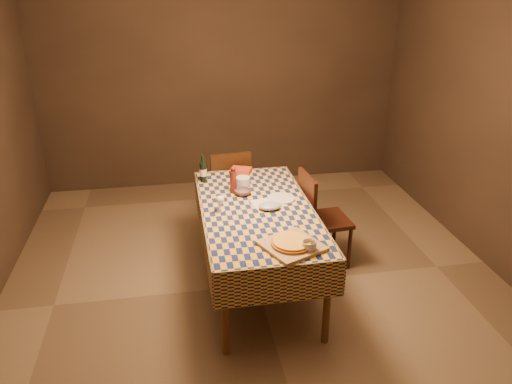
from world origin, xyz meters
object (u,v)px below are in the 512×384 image
at_px(wine_bottle, 203,172).
at_px(chair_right, 318,214).
at_px(pizza, 292,242).
at_px(bowl, 243,192).
at_px(dining_table, 257,216).
at_px(chair_far, 229,186).
at_px(white_plate, 281,198).
at_px(cutting_board, 292,246).

bearing_deg(wine_bottle, chair_right, -20.84).
distance_m(pizza, bowl, 1.00).
bearing_deg(bowl, pizza, -77.77).
xyz_separation_m(dining_table, chair_far, (-0.11, 1.08, -0.17)).
bearing_deg(dining_table, chair_far, 95.92).
distance_m(dining_table, pizza, 0.70).
bearing_deg(white_plate, dining_table, -148.54).
xyz_separation_m(pizza, wine_bottle, (-0.53, 1.35, 0.06)).
height_order(wine_bottle, white_plate, wine_bottle).
distance_m(dining_table, wine_bottle, 0.80).
bearing_deg(chair_right, wine_bottle, 159.16).
xyz_separation_m(cutting_board, wine_bottle, (-0.53, 1.35, 0.09)).
bearing_deg(pizza, chair_far, 98.02).
height_order(pizza, bowl, pizza).
relative_size(cutting_board, chair_right, 0.42).
bearing_deg(white_plate, bowl, 154.63).
xyz_separation_m(pizza, white_plate, (0.11, 0.83, -0.03)).
relative_size(dining_table, pizza, 5.52).
height_order(pizza, wine_bottle, wine_bottle).
height_order(bowl, white_plate, bowl).
height_order(cutting_board, pizza, pizza).
height_order(chair_far, chair_right, same).
bearing_deg(chair_far, dining_table, -84.08).
bearing_deg(chair_right, cutting_board, -117.16).
xyz_separation_m(bowl, white_plate, (0.32, -0.15, -0.02)).
bearing_deg(pizza, dining_table, 101.31).
xyz_separation_m(wine_bottle, white_plate, (0.64, -0.52, -0.09)).
distance_m(pizza, white_plate, 0.83).
height_order(bowl, chair_right, chair_right).
distance_m(bowl, white_plate, 0.35).
distance_m(pizza, chair_far, 1.80).
xyz_separation_m(dining_table, cutting_board, (0.14, -0.68, 0.09)).
relative_size(bowl, chair_far, 0.16).
distance_m(wine_bottle, chair_far, 0.61).
height_order(wine_bottle, chair_right, wine_bottle).
bearing_deg(dining_table, cutting_board, -78.69).
height_order(dining_table, wine_bottle, wine_bottle).
relative_size(dining_table, wine_bottle, 6.98).
distance_m(cutting_board, wine_bottle, 1.45).
relative_size(bowl, white_plate, 0.63).
xyz_separation_m(white_plate, chair_far, (-0.35, 0.93, -0.25)).
bearing_deg(chair_far, wine_bottle, -125.16).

